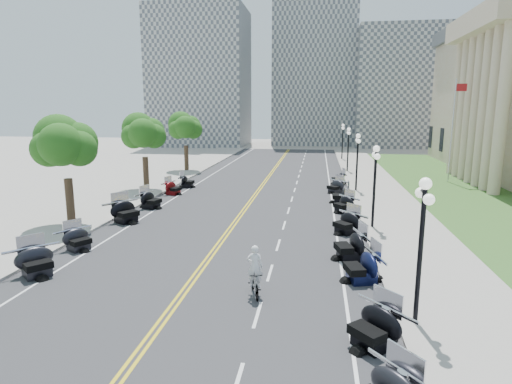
{
  "coord_description": "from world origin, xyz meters",
  "views": [
    {
      "loc": [
        5.18,
        -22.01,
        7.26
      ],
      "look_at": [
        1.34,
        4.49,
        2.0
      ],
      "focal_mm": 30.0,
      "sensor_mm": 36.0,
      "label": 1
    }
  ],
  "objects_px": {
    "motorcycle_n_3": "(374,326)",
    "bicycle": "(255,283)",
    "flagpole": "(452,132)",
    "cyclist_rider": "(255,249)"
  },
  "relations": [
    {
      "from": "motorcycle_n_3",
      "to": "bicycle",
      "type": "xyz_separation_m",
      "value": [
        -4.17,
        3.12,
        -0.17
      ]
    },
    {
      "from": "cyclist_rider",
      "to": "flagpole",
      "type": "bearing_deg",
      "value": -118.03
    },
    {
      "from": "bicycle",
      "to": "motorcycle_n_3",
      "type": "bearing_deg",
      "value": -53.73
    },
    {
      "from": "flagpole",
      "to": "motorcycle_n_3",
      "type": "height_order",
      "value": "flagpole"
    },
    {
      "from": "motorcycle_n_3",
      "to": "bicycle",
      "type": "relative_size",
      "value": 1.14
    },
    {
      "from": "motorcycle_n_3",
      "to": "flagpole",
      "type": "bearing_deg",
      "value": 119.09
    },
    {
      "from": "flagpole",
      "to": "bicycle",
      "type": "distance_m",
      "value": 32.51
    },
    {
      "from": "motorcycle_n_3",
      "to": "bicycle",
      "type": "height_order",
      "value": "motorcycle_n_3"
    },
    {
      "from": "flagpole",
      "to": "bicycle",
      "type": "xyz_separation_m",
      "value": [
        -15.13,
        -28.42,
        -4.48
      ]
    },
    {
      "from": "cyclist_rider",
      "to": "motorcycle_n_3",
      "type": "bearing_deg",
      "value": 143.24
    }
  ]
}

